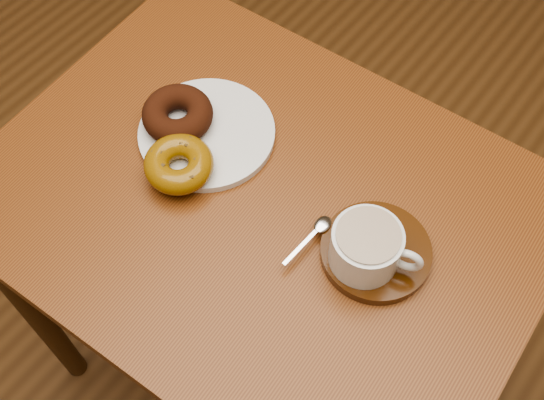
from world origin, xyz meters
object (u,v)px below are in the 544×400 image
Objects in this scene: cafe_table at (262,239)px; saucer at (376,252)px; donut_plate at (207,133)px; coffee_cup at (367,247)px.

saucer is (0.18, 0.03, 0.13)m from cafe_table.
cafe_table is 0.22m from saucer.
donut_plate is (-0.14, 0.04, 0.13)m from cafe_table.
cafe_table is 0.24m from coffee_cup.
donut_plate is 0.32m from saucer.
saucer reaches higher than donut_plate.
coffee_cup is (0.17, 0.01, 0.17)m from cafe_table.
coffee_cup is (0.31, -0.04, 0.04)m from donut_plate.
saucer is 0.05m from coffee_cup.
coffee_cup is at bearing -103.50° from saucer.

